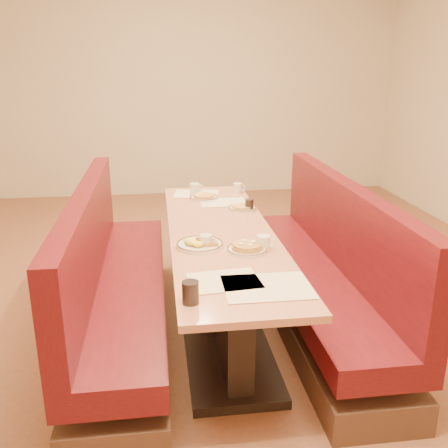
{
  "coord_description": "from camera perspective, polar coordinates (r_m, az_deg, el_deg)",
  "views": [
    {
      "loc": [
        -0.41,
        -3.18,
        1.85
      ],
      "look_at": [
        0.0,
        -0.16,
        0.85
      ],
      "focal_mm": 40.0,
      "sensor_mm": 36.0,
      "label": 1
    }
  ],
  "objects": [
    {
      "name": "coffee_mug_c",
      "position": [
        4.38,
        1.62,
        4.15
      ],
      "size": [
        0.11,
        0.08,
        0.08
      ],
      "rotation": [
        0.0,
        0.0,
        -0.2
      ],
      "color": "silver",
      "rests_on": "diner_table"
    },
    {
      "name": "coffee_mug_a",
      "position": [
        3.05,
        4.59,
        -2.11
      ],
      "size": [
        0.12,
        0.08,
        0.09
      ],
      "rotation": [
        0.0,
        0.0,
        -0.3
      ],
      "color": "silver",
      "rests_on": "diner_table"
    },
    {
      "name": "soda_tumbler_mid",
      "position": [
        3.85,
        2.9,
        2.2
      ],
      "size": [
        0.07,
        0.07,
        0.09
      ],
      "color": "black",
      "rests_on": "diner_table"
    },
    {
      "name": "ground",
      "position": [
        3.7,
        -0.33,
        -11.84
      ],
      "size": [
        8.0,
        8.0,
        0.0
      ],
      "primitive_type": "plane",
      "color": "#9E6647",
      "rests_on": "ground"
    },
    {
      "name": "placemat_near_right",
      "position": [
        2.57,
        4.97,
        -7.15
      ],
      "size": [
        0.45,
        0.34,
        0.0
      ],
      "primitive_type": "cube",
      "rotation": [
        0.0,
        0.0,
        -0.01
      ],
      "color": "#FBECC4",
      "rests_on": "diner_table"
    },
    {
      "name": "booth_right",
      "position": [
        3.69,
        11.06,
        -5.99
      ],
      "size": [
        0.55,
        2.5,
        1.05
      ],
      "color": "#4C3326",
      "rests_on": "ground"
    },
    {
      "name": "placemat_far_right",
      "position": [
        4.07,
        -0.08,
        2.49
      ],
      "size": [
        0.38,
        0.29,
        0.0
      ],
      "primitive_type": "cube",
      "rotation": [
        0.0,
        0.0,
        -0.03
      ],
      "color": "#FBECC4",
      "rests_on": "diner_table"
    },
    {
      "name": "placemat_far_left",
      "position": [
        4.34,
        -3.15,
        3.46
      ],
      "size": [
        0.42,
        0.35,
        0.0
      ],
      "primitive_type": "cube",
      "rotation": [
        0.0,
        0.0,
        -0.17
      ],
      "color": "#FBECC4",
      "rests_on": "diner_table"
    },
    {
      "name": "booth_left",
      "position": [
        3.53,
        -12.32,
        -7.28
      ],
      "size": [
        0.55,
        2.5,
        1.05
      ],
      "color": "#4C3326",
      "rests_on": "ground"
    },
    {
      "name": "coffee_mug_b",
      "position": [
        3.08,
        -2.04,
        -1.96
      ],
      "size": [
        0.11,
        0.08,
        0.08
      ],
      "rotation": [
        0.0,
        0.0,
        -0.26
      ],
      "color": "silver",
      "rests_on": "diner_table"
    },
    {
      "name": "soda_tumbler_near",
      "position": [
        2.39,
        -3.85,
        -7.82
      ],
      "size": [
        0.08,
        0.08,
        0.11
      ],
      "color": "black",
      "rests_on": "diner_table"
    },
    {
      "name": "extra_plate_far",
      "position": [
        4.19,
        -2.33,
        3.11
      ],
      "size": [
        0.25,
        0.25,
        0.05
      ],
      "rotation": [
        0.0,
        0.0,
        -0.18
      ],
      "color": "silver",
      "rests_on": "diner_table"
    },
    {
      "name": "diner_table",
      "position": [
        3.53,
        -0.34,
        -6.57
      ],
      "size": [
        0.7,
        2.5,
        0.75
      ],
      "color": "black",
      "rests_on": "ground"
    },
    {
      "name": "pancake_plate",
      "position": [
        3.03,
        2.66,
        -2.75
      ],
      "size": [
        0.25,
        0.25,
        0.06
      ],
      "rotation": [
        0.0,
        0.0,
        -0.11
      ],
      "color": "silver",
      "rests_on": "diner_table"
    },
    {
      "name": "coffee_mug_d",
      "position": [
        4.34,
        -3.31,
        4.07
      ],
      "size": [
        0.12,
        0.09,
        0.09
      ],
      "rotation": [
        0.0,
        0.0,
        0.09
      ],
      "color": "silver",
      "rests_on": "diner_table"
    },
    {
      "name": "placemat_near_left",
      "position": [
        2.63,
        0.03,
        -6.48
      ],
      "size": [
        0.39,
        0.31,
        0.0
      ],
      "primitive_type": "cube",
      "rotation": [
        0.0,
        0.0,
        0.1
      ],
      "color": "#FBECC4",
      "rests_on": "diner_table"
    },
    {
      "name": "extra_plate_mid",
      "position": [
        3.88,
        2.1,
        1.87
      ],
      "size": [
        0.22,
        0.22,
        0.04
      ],
      "rotation": [
        0.0,
        0.0,
        -0.25
      ],
      "color": "silver",
      "rests_on": "diner_table"
    },
    {
      "name": "room_envelope",
      "position": [
        3.21,
        -0.4,
        19.59
      ],
      "size": [
        6.04,
        8.04,
        2.82
      ],
      "color": "beige",
      "rests_on": "ground"
    },
    {
      "name": "eggs_plate",
      "position": [
        3.11,
        -2.83,
        -2.28
      ],
      "size": [
        0.3,
        0.3,
        0.06
      ],
      "rotation": [
        0.0,
        0.0,
        0.08
      ],
      "color": "silver",
      "rests_on": "diner_table"
    }
  ]
}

